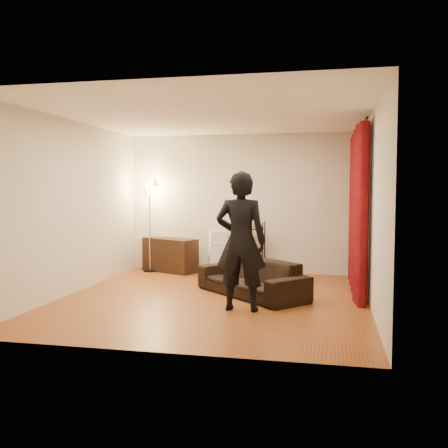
% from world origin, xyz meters
% --- Properties ---
extents(floor, '(5.00, 5.00, 0.00)m').
position_xyz_m(floor, '(0.00, 0.00, 0.00)').
color(floor, '#99461A').
rests_on(floor, ground).
extents(ceiling, '(5.00, 5.00, 0.00)m').
position_xyz_m(ceiling, '(0.00, 0.00, 2.70)').
color(ceiling, white).
rests_on(ceiling, ground).
extents(wall_back, '(5.00, 0.00, 5.00)m').
position_xyz_m(wall_back, '(0.00, 2.50, 1.35)').
color(wall_back, beige).
rests_on(wall_back, ground).
extents(wall_front, '(5.00, 0.00, 5.00)m').
position_xyz_m(wall_front, '(0.00, -2.50, 1.35)').
color(wall_front, beige).
rests_on(wall_front, ground).
extents(wall_left, '(0.00, 5.00, 5.00)m').
position_xyz_m(wall_left, '(-2.25, 0.00, 1.35)').
color(wall_left, beige).
rests_on(wall_left, ground).
extents(wall_right, '(0.00, 5.00, 5.00)m').
position_xyz_m(wall_right, '(2.25, 0.00, 1.35)').
color(wall_right, beige).
rests_on(wall_right, ground).
extents(curtain_rod, '(0.04, 2.65, 0.04)m').
position_xyz_m(curtain_rod, '(2.15, 1.12, 2.58)').
color(curtain_rod, black).
rests_on(curtain_rod, wall_right).
extents(curtain, '(0.22, 2.65, 2.55)m').
position_xyz_m(curtain, '(2.13, 1.12, 1.28)').
color(curtain, '#670D0B').
rests_on(curtain, ground).
extents(sofa, '(1.91, 1.85, 0.56)m').
position_xyz_m(sofa, '(0.52, 0.34, 0.28)').
color(sofa, black).
rests_on(sofa, ground).
extents(person, '(0.68, 0.45, 1.87)m').
position_xyz_m(person, '(0.52, -0.60, 0.94)').
color(person, black).
rests_on(person, ground).
extents(media_cabinet, '(1.21, 0.86, 0.66)m').
position_xyz_m(media_cabinet, '(-1.40, 2.23, 0.33)').
color(media_cabinet, black).
rests_on(media_cabinet, ground).
extents(storage_boxes, '(0.42, 0.38, 0.84)m').
position_xyz_m(storage_boxes, '(-0.44, 2.24, 0.42)').
color(storage_boxes, silver).
rests_on(storage_boxes, ground).
extents(wire_shelf, '(0.51, 0.40, 1.02)m').
position_xyz_m(wire_shelf, '(0.24, 2.13, 0.51)').
color(wire_shelf, black).
rests_on(wire_shelf, ground).
extents(floor_lamp, '(0.41, 0.41, 1.79)m').
position_xyz_m(floor_lamp, '(-1.80, 2.17, 0.90)').
color(floor_lamp, silver).
rests_on(floor_lamp, ground).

